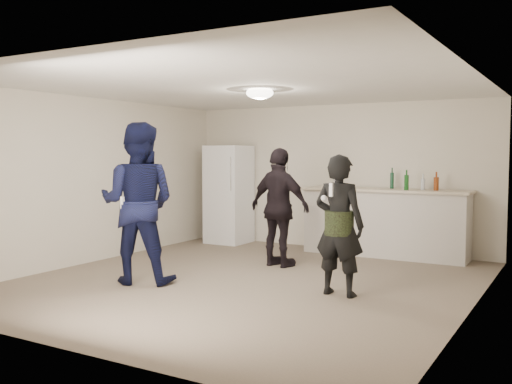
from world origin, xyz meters
The scene contains 21 objects.
floor centered at (0.00, 0.00, 0.00)m, with size 6.00×6.00×0.00m, color #6B5B4C.
ceiling centered at (0.00, 0.00, 2.50)m, with size 6.00×6.00×0.00m, color silver.
wall_back centered at (0.00, 3.00, 1.25)m, with size 6.00×6.00×0.00m, color beige.
wall_front centered at (0.00, -3.00, 1.25)m, with size 6.00×6.00×0.00m, color beige.
wall_left centered at (-2.75, 0.00, 1.25)m, with size 6.00×6.00×0.00m, color beige.
wall_right centered at (2.75, 0.00, 1.25)m, with size 6.00×6.00×0.00m, color beige.
counter centered at (0.97, 2.67, 0.53)m, with size 2.60×0.56×1.05m, color beige.
counter_top centered at (0.97, 2.67, 1.07)m, with size 2.68×0.64×0.04m, color beige.
fridge centered at (-1.97, 2.60, 0.90)m, with size 0.70×0.70×1.80m, color white.
fridge_handle centered at (-1.69, 2.23, 1.30)m, with size 0.02×0.02×0.60m, color silver.
ceiling_dome centered at (0.00, 0.30, 2.45)m, with size 0.36×0.36×0.16m, color white.
shaker centered at (0.10, 2.70, 1.18)m, with size 0.08×0.08×0.17m, color silver.
man centered at (-1.19, -0.76, 1.02)m, with size 1.00×0.78×2.05m, color #0F1441.
woman centered at (1.29, -0.10, 0.82)m, with size 0.60×0.39×1.65m, color black.
camo_shorts centered at (1.29, -0.10, 0.85)m, with size 0.34×0.34×0.28m, color #263418.
spectator centered at (-0.11, 1.07, 0.87)m, with size 1.02×0.42×1.74m, color black.
remote_man centered at (-1.19, -1.04, 1.05)m, with size 0.04×0.04×0.15m, color white.
nunchuk_man centered at (-1.07, -1.01, 0.98)m, with size 0.07×0.07×0.07m, color white.
remote_woman centered at (1.29, -0.35, 1.25)m, with size 0.04×0.04×0.15m, color white.
nunchuk_woman centered at (1.19, -0.32, 1.15)m, with size 0.07×0.07×0.07m, color silver.
bottle_cluster centered at (1.44, 2.67, 1.20)m, with size 0.80×0.34×0.26m.
Camera 1 is at (3.75, -6.27, 1.65)m, focal length 40.00 mm.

